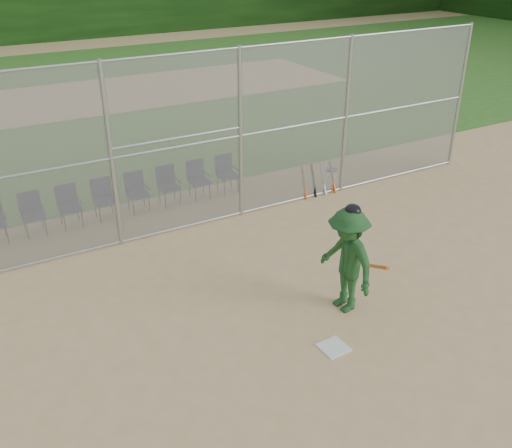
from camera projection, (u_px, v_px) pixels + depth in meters
ground at (329, 341)px, 9.58m from camera, size 100.00×100.00×0.00m
grass_strip at (72, 99)px, 23.54m from camera, size 100.00×100.00×0.00m
dirt_patch_far at (72, 99)px, 23.54m from camera, size 24.00×24.00×0.00m
backstop_fence at (200, 140)px, 12.52m from camera, size 16.09×0.09×4.00m
home_plate at (334, 347)px, 9.42m from camera, size 0.45×0.45×0.02m
batter_at_plate at (347, 260)px, 10.00m from camera, size 0.95×1.43×2.07m
water_cooler at (331, 176)px, 15.59m from camera, size 0.31×0.31×0.39m
spare_bats at (318, 180)px, 14.79m from camera, size 0.96×0.39×0.83m
chair_3 at (33, 215)px, 12.79m from camera, size 0.54×0.52×0.96m
chair_4 at (70, 207)px, 13.15m from camera, size 0.54×0.52×0.96m
chair_5 at (105, 200)px, 13.50m from camera, size 0.54×0.52×0.96m
chair_6 at (138, 193)px, 13.86m from camera, size 0.54×0.52×0.96m
chair_7 at (169, 186)px, 14.22m from camera, size 0.54×0.52×0.96m
chair_8 at (199, 180)px, 14.57m from camera, size 0.54×0.52×0.96m
chair_9 at (228, 174)px, 14.93m from camera, size 0.54×0.52×0.96m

